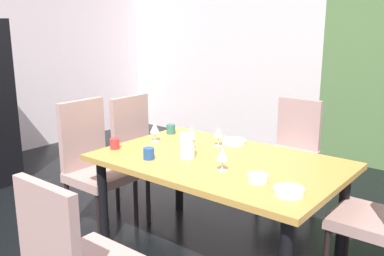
# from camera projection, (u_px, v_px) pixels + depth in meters

# --- Properties ---
(ground_plane) EXTENTS (5.87, 5.88, 0.02)m
(ground_plane) POSITION_uv_depth(u_px,v_px,m) (137.00, 236.00, 3.40)
(ground_plane) COLOR black
(back_panel_interior) EXTENTS (3.22, 0.10, 2.50)m
(back_panel_interior) POSITION_uv_depth(u_px,v_px,m) (215.00, 51.00, 6.09)
(back_panel_interior) COLOR silver
(back_panel_interior) RESTS_ON ground_plane
(dining_table) EXTENTS (1.66, 1.07, 0.73)m
(dining_table) POSITION_uv_depth(u_px,v_px,m) (219.00, 170.00, 2.95)
(dining_table) COLOR #BE9140
(dining_table) RESTS_ON ground_plane
(chair_head_far) EXTENTS (0.44, 0.45, 0.96)m
(chair_head_far) POSITION_uv_depth(u_px,v_px,m) (292.00, 146.00, 3.94)
(chair_head_far) COLOR tan
(chair_head_far) RESTS_ON ground_plane
(chair_left_far) EXTENTS (0.44, 0.44, 1.01)m
(chair_left_far) POSITION_uv_depth(u_px,v_px,m) (140.00, 148.00, 3.80)
(chair_left_far) COLOR tan
(chair_left_far) RESTS_ON ground_plane
(chair_left_near) EXTENTS (0.44, 0.44, 1.05)m
(chair_left_near) POSITION_uv_depth(u_px,v_px,m) (93.00, 161.00, 3.40)
(chair_left_near) COLOR tan
(chair_left_near) RESTS_ON ground_plane
(wine_glass_corner) EXTENTS (0.07, 0.07, 0.15)m
(wine_glass_corner) POSITION_uv_depth(u_px,v_px,m) (222.00, 154.00, 2.68)
(wine_glass_corner) COLOR silver
(wine_glass_corner) RESTS_ON dining_table
(wine_glass_front) EXTENTS (0.07, 0.07, 0.17)m
(wine_glass_front) POSITION_uv_depth(u_px,v_px,m) (192.00, 134.00, 3.12)
(wine_glass_front) COLOR silver
(wine_glass_front) RESTS_ON dining_table
(wine_glass_west) EXTENTS (0.08, 0.08, 0.15)m
(wine_glass_west) POSITION_uv_depth(u_px,v_px,m) (155.00, 128.00, 3.34)
(wine_glass_west) COLOR silver
(wine_glass_west) RESTS_ON dining_table
(wine_glass_rear) EXTENTS (0.07, 0.07, 0.15)m
(wine_glass_rear) POSITION_uv_depth(u_px,v_px,m) (218.00, 133.00, 3.21)
(wine_glass_rear) COLOR silver
(wine_glass_rear) RESTS_ON dining_table
(serving_bowl_near_window) EXTENTS (0.17, 0.17, 0.04)m
(serving_bowl_near_window) POSITION_uv_depth(u_px,v_px,m) (289.00, 191.00, 2.31)
(serving_bowl_near_window) COLOR white
(serving_bowl_near_window) RESTS_ON dining_table
(serving_bowl_east) EXTENTS (0.19, 0.19, 0.04)m
(serving_bowl_east) POSITION_uv_depth(u_px,v_px,m) (233.00, 142.00, 3.29)
(serving_bowl_east) COLOR #F4D9D2
(serving_bowl_east) RESTS_ON dining_table
(serving_bowl_north) EXTENTS (0.12, 0.12, 0.05)m
(serving_bowl_north) POSITION_uv_depth(u_px,v_px,m) (258.00, 178.00, 2.50)
(serving_bowl_north) COLOR silver
(serving_bowl_north) RESTS_ON dining_table
(cup_near_shelf) EXTENTS (0.08, 0.08, 0.08)m
(cup_near_shelf) POSITION_uv_depth(u_px,v_px,m) (149.00, 153.00, 2.92)
(cup_near_shelf) COLOR #214A8B
(cup_near_shelf) RESTS_ON dining_table
(cup_center) EXTENTS (0.07, 0.07, 0.08)m
(cup_center) POSITION_uv_depth(u_px,v_px,m) (171.00, 129.00, 3.60)
(cup_center) COLOR #2F685E
(cup_center) RESTS_ON dining_table
(cup_left) EXTENTS (0.07, 0.07, 0.08)m
(cup_left) POSITION_uv_depth(u_px,v_px,m) (115.00, 144.00, 3.16)
(cup_left) COLOR red
(cup_left) RESTS_ON dining_table
(pitcher_right) EXTENTS (0.12, 0.11, 0.17)m
(pitcher_right) POSITION_uv_depth(u_px,v_px,m) (188.00, 146.00, 2.94)
(pitcher_right) COLOR white
(pitcher_right) RESTS_ON dining_table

